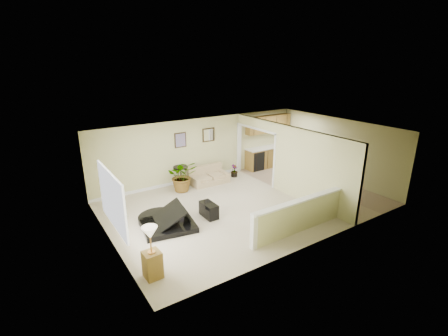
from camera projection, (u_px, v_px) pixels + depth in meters
floor at (246, 204)px, 11.05m from camera, size 9.00×9.00×0.00m
back_wall at (202, 149)px, 13.02m from camera, size 9.00×0.04×2.50m
front_wall at (318, 201)px, 8.27m from camera, size 9.00×0.04×2.50m
left_wall at (107, 200)px, 8.31m from camera, size 0.04×6.00×2.50m
right_wall at (337, 149)px, 12.98m from camera, size 0.04×6.00×2.50m
ceiling at (248, 132)px, 10.25m from camera, size 9.00×6.00×0.04m
kitchen_vinyl at (311, 185)px, 12.68m from camera, size 2.70×6.00×0.01m
interior_partition at (282, 159)px, 11.79m from camera, size 0.18×5.99×2.50m
pony_half_wall at (298, 215)px, 9.10m from camera, size 3.42×0.22×1.00m
left_window at (112, 200)px, 7.86m from camera, size 0.05×2.15×1.45m
wall_art_left at (180, 140)px, 12.35m from camera, size 0.48×0.04×0.58m
wall_mirror at (209, 135)px, 12.98m from camera, size 0.55×0.04×0.55m
kitchen_cabinets at (267, 148)px, 14.59m from camera, size 2.36×0.65×2.33m
piano at (164, 208)px, 9.39m from camera, size 1.91×1.95×1.40m
piano_bench at (209, 210)px, 10.08m from camera, size 0.35×0.69×0.46m
loveseat at (208, 175)px, 12.86m from camera, size 1.52×0.89×0.86m
accent_table at (181, 174)px, 12.35m from camera, size 0.56×0.56×0.82m
palm_plant at (183, 176)px, 11.96m from camera, size 1.31×1.22×1.19m
small_plant at (234, 172)px, 13.54m from camera, size 0.34×0.34×0.52m
lamp_stand at (152, 256)px, 7.18m from camera, size 0.39×0.39×1.27m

